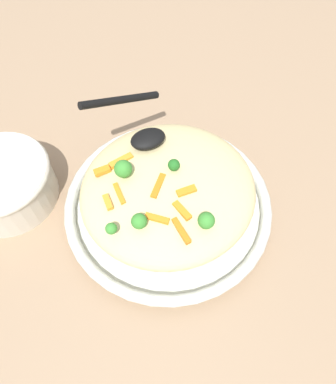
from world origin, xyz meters
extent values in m
plane|color=#9E7F60|center=(0.00, 0.00, 0.00)|extent=(2.40, 2.40, 0.00)
cylinder|color=silver|center=(0.00, 0.00, 0.01)|extent=(0.31, 0.31, 0.02)
torus|color=silver|center=(0.00, 0.00, 0.03)|extent=(0.34, 0.34, 0.02)
torus|color=black|center=(0.00, 0.00, 0.03)|extent=(0.33, 0.33, 0.00)
ellipsoid|color=#DBC689|center=(0.00, 0.00, 0.07)|extent=(0.27, 0.26, 0.07)
cube|color=orange|center=(0.01, 0.06, 0.10)|extent=(0.02, 0.03, 0.01)
cube|color=orange|center=(0.09, 0.00, 0.10)|extent=(0.01, 0.03, 0.01)
cube|color=orange|center=(0.08, -0.05, 0.10)|extent=(0.02, 0.01, 0.01)
cube|color=orange|center=(0.02, 0.09, 0.10)|extent=(0.01, 0.04, 0.01)
cube|color=orange|center=(0.05, -0.06, 0.10)|extent=(0.04, 0.02, 0.01)
cube|color=orange|center=(0.02, 0.01, 0.11)|extent=(0.04, 0.04, 0.01)
cube|color=orange|center=(0.07, -0.01, 0.10)|extent=(0.01, 0.04, 0.01)
cube|color=orange|center=(-0.01, 0.03, 0.11)|extent=(0.03, 0.01, 0.01)
cube|color=orange|center=(0.04, 0.05, 0.10)|extent=(0.03, 0.03, 0.01)
cylinder|color=#377928|center=(-0.01, 0.09, 0.10)|extent=(0.01, 0.01, 0.01)
sphere|color=#3D8E33|center=(-0.01, 0.09, 0.11)|extent=(0.02, 0.02, 0.02)
cylinder|color=#377928|center=(0.07, 0.05, 0.10)|extent=(0.01, 0.01, 0.01)
sphere|color=#3D8E33|center=(0.07, 0.05, 0.11)|extent=(0.02, 0.02, 0.02)
cylinder|color=#377928|center=(0.06, -0.03, 0.11)|extent=(0.01, 0.01, 0.01)
sphere|color=#3D8E33|center=(0.06, -0.03, 0.12)|extent=(0.03, 0.03, 0.03)
cylinder|color=#377928|center=(0.11, 0.05, 0.10)|extent=(0.01, 0.01, 0.01)
sphere|color=#3D8E33|center=(0.11, 0.05, 0.11)|extent=(0.02, 0.02, 0.02)
cylinder|color=#205B1C|center=(-0.01, -0.01, 0.11)|extent=(0.01, 0.01, 0.01)
sphere|color=#236B23|center=(-0.01, -0.01, 0.12)|extent=(0.02, 0.02, 0.02)
ellipsoid|color=black|center=(0.00, -0.07, 0.11)|extent=(0.06, 0.04, 0.02)
cylinder|color=black|center=(0.01, -0.14, 0.14)|extent=(0.14, 0.05, 0.07)
cylinder|color=beige|center=(0.24, -0.15, 0.04)|extent=(0.16, 0.16, 0.08)
camera|label=1|loc=(0.13, 0.27, 0.53)|focal=32.93mm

